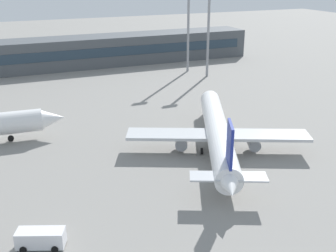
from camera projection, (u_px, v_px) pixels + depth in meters
name	position (u px, v px, depth m)	size (l,w,h in m)	color
ground_plane	(151.00, 145.00, 72.94)	(400.00, 400.00, 0.00)	gray
terminal_building	(73.00, 53.00, 128.65)	(115.27, 12.13, 9.00)	#4C5156
airplane_near	(217.00, 131.00, 70.33)	(29.28, 40.62, 10.70)	white
service_van_white	(41.00, 238.00, 45.87)	(5.57, 3.80, 2.08)	white
floodlight_tower_west	(188.00, 17.00, 119.37)	(3.20, 0.80, 27.62)	gray
floodlight_tower_east	(208.00, 26.00, 114.30)	(3.20, 0.80, 24.05)	gray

